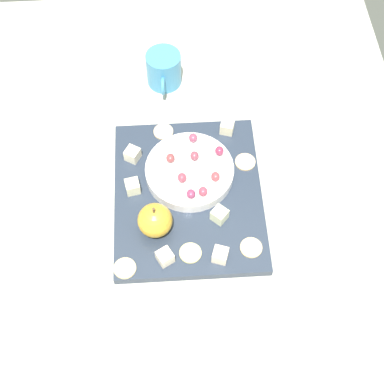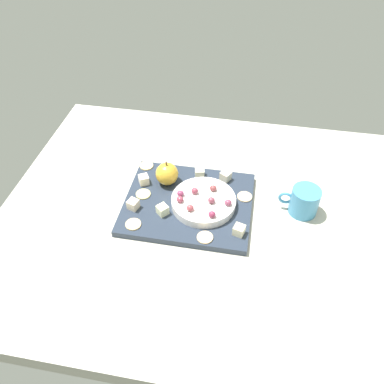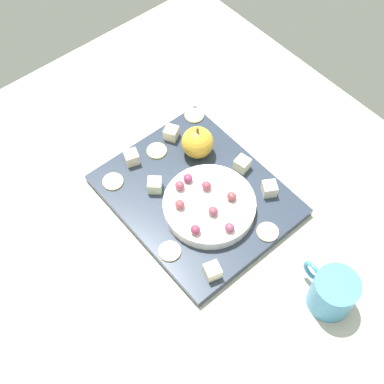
# 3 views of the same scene
# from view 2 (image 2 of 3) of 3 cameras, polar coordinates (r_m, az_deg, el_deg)

# --- Properties ---
(table) EXTENTS (1.13, 0.93, 0.05)m
(table) POSITION_cam_2_polar(r_m,az_deg,el_deg) (1.12, 1.53, -3.81)
(table) COLOR #B5B3A4
(table) RESTS_ON ground
(platter) EXTENTS (0.35, 0.29, 0.02)m
(platter) POSITION_cam_2_polar(r_m,az_deg,el_deg) (1.11, -0.54, -1.70)
(platter) COLOR #283241
(platter) RESTS_ON table
(serving_dish) EXTENTS (0.18, 0.18, 0.02)m
(serving_dish) POSITION_cam_2_polar(r_m,az_deg,el_deg) (1.08, 1.65, -1.40)
(serving_dish) COLOR white
(serving_dish) RESTS_ON platter
(apple_whole) EXTENTS (0.07, 0.07, 0.07)m
(apple_whole) POSITION_cam_2_polar(r_m,az_deg,el_deg) (1.14, -3.65, 2.64)
(apple_whole) COLOR gold
(apple_whole) RESTS_ON platter
(apple_stem) EXTENTS (0.01, 0.01, 0.01)m
(apple_stem) POSITION_cam_2_polar(r_m,az_deg,el_deg) (1.11, -3.74, 4.13)
(apple_stem) COLOR brown
(apple_stem) RESTS_ON apple_whole
(cheese_cube_0) EXTENTS (0.04, 0.04, 0.03)m
(cheese_cube_0) POSITION_cam_2_polar(r_m,az_deg,el_deg) (1.16, 4.88, 2.33)
(cheese_cube_0) COLOR #F2E5C6
(cheese_cube_0) RESTS_ON platter
(cheese_cube_1) EXTENTS (0.03, 0.03, 0.03)m
(cheese_cube_1) POSITION_cam_2_polar(r_m,az_deg,el_deg) (1.17, 1.12, 2.80)
(cheese_cube_1) COLOR #F7F0C3
(cheese_cube_1) RESTS_ON platter
(cheese_cube_2) EXTENTS (0.04, 0.04, 0.03)m
(cheese_cube_2) POSITION_cam_2_polar(r_m,az_deg,el_deg) (1.15, -6.99, 1.79)
(cheese_cube_2) COLOR #F9E8CB
(cheese_cube_2) RESTS_ON platter
(cheese_cube_3) EXTENTS (0.03, 0.03, 0.03)m
(cheese_cube_3) POSITION_cam_2_polar(r_m,az_deg,el_deg) (1.02, 6.82, -5.50)
(cheese_cube_3) COLOR #F6E9BF
(cheese_cube_3) RESTS_ON platter
(cheese_cube_4) EXTENTS (0.04, 0.04, 0.03)m
(cheese_cube_4) POSITION_cam_2_polar(r_m,az_deg,el_deg) (1.06, -4.29, -2.59)
(cheese_cube_4) COLOR #F0F1C0
(cheese_cube_4) RESTS_ON platter
(cheese_cube_5) EXTENTS (0.03, 0.03, 0.03)m
(cheese_cube_5) POSITION_cam_2_polar(r_m,az_deg,el_deg) (1.09, -8.51, -1.78)
(cheese_cube_5) COLOR #F9E2C3
(cheese_cube_5) RESTS_ON platter
(cracker_0) EXTENTS (0.04, 0.04, 0.00)m
(cracker_0) POSITION_cam_2_polar(r_m,az_deg,el_deg) (1.12, 7.63, -0.68)
(cracker_0) COLOR #D4B388
(cracker_0) RESTS_ON platter
(cracker_1) EXTENTS (0.04, 0.04, 0.00)m
(cracker_1) POSITION_cam_2_polar(r_m,az_deg,el_deg) (1.01, 1.88, -6.59)
(cracker_1) COLOR #DFB986
(cracker_1) RESTS_ON platter
(cracker_2) EXTENTS (0.04, 0.04, 0.00)m
(cracker_2) POSITION_cam_2_polar(r_m,az_deg,el_deg) (1.22, -6.61, 3.80)
(cracker_2) COLOR #E2C381
(cracker_2) RESTS_ON platter
(cracker_3) EXTENTS (0.04, 0.04, 0.00)m
(cracker_3) POSITION_cam_2_polar(r_m,az_deg,el_deg) (1.13, -7.07, -0.30)
(cracker_3) COLOR #D2C47D
(cracker_3) RESTS_ON platter
(cracker_4) EXTENTS (0.04, 0.04, 0.00)m
(cracker_4) POSITION_cam_2_polar(r_m,az_deg,el_deg) (1.05, -8.50, -4.64)
(cracker_4) COLOR #E1BE84
(cracker_4) RESTS_ON platter
(grape_0) EXTENTS (0.02, 0.02, 0.02)m
(grape_0) POSITION_cam_2_polar(r_m,az_deg,el_deg) (1.09, 3.09, 0.55)
(grape_0) COLOR brown
(grape_0) RESTS_ON serving_dish
(grape_1) EXTENTS (0.02, 0.02, 0.02)m
(grape_1) POSITION_cam_2_polar(r_m,az_deg,el_deg) (1.06, 2.82, -1.24)
(grape_1) COLOR #833D4D
(grape_1) RESTS_ON serving_dish
(grape_2) EXTENTS (0.02, 0.02, 0.02)m
(grape_2) POSITION_cam_2_polar(r_m,az_deg,el_deg) (1.08, -1.68, -0.20)
(grape_2) COLOR #833455
(grape_2) RESTS_ON serving_dish
(grape_3) EXTENTS (0.02, 0.02, 0.02)m
(grape_3) POSITION_cam_2_polar(r_m,az_deg,el_deg) (1.02, 2.91, -3.26)
(grape_3) COLOR #892D4A
(grape_3) RESTS_ON serving_dish
(grape_4) EXTENTS (0.02, 0.02, 0.02)m
(grape_4) POSITION_cam_2_polar(r_m,az_deg,el_deg) (1.06, 5.27, -1.38)
(grape_4) COLOR #873E57
(grape_4) RESTS_ON serving_dish
(grape_5) EXTENTS (0.02, 0.02, 0.02)m
(grape_5) POSITION_cam_2_polar(r_m,az_deg,el_deg) (1.04, -0.28, -2.33)
(grape_5) COLOR #953F46
(grape_5) RESTS_ON serving_dish
(grape_6) EXTENTS (0.02, 0.02, 0.02)m
(grape_6) POSITION_cam_2_polar(r_m,az_deg,el_deg) (1.06, -1.74, -1.07)
(grape_6) COLOR #963D50
(grape_6) RESTS_ON serving_dish
(grape_7) EXTENTS (0.02, 0.02, 0.02)m
(grape_7) POSITION_cam_2_polar(r_m,az_deg,el_deg) (1.08, 0.40, 0.16)
(grape_7) COLOR #8F3C4D
(grape_7) RESTS_ON serving_dish
(cup) EXTENTS (0.11, 0.08, 0.08)m
(cup) POSITION_cam_2_polar(r_m,az_deg,el_deg) (1.12, 15.90, -1.28)
(cup) COLOR teal
(cup) RESTS_ON table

